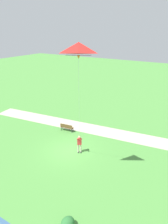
# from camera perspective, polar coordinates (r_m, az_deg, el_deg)

# --- Properties ---
(ground_plane) EXTENTS (120.00, 120.00, 0.00)m
(ground_plane) POSITION_cam_1_polar(r_m,az_deg,el_deg) (20.49, -3.62, -10.40)
(ground_plane) COLOR #4C8E3D
(walkway_path) EXTENTS (6.43, 32.05, 0.02)m
(walkway_path) POSITION_cam_1_polar(r_m,az_deg,el_deg) (23.73, 8.02, -5.75)
(walkway_path) COLOR #B7AD99
(walkway_path) RESTS_ON ground
(person_kite_flyer) EXTENTS (0.62, 0.54, 1.83)m
(person_kite_flyer) POSITION_cam_1_polar(r_m,az_deg,el_deg) (19.64, -1.24, -8.33)
(person_kite_flyer) COLOR #232328
(person_kite_flyer) RESTS_ON ground
(flying_kite) EXTENTS (3.41, 2.68, 8.26)m
(flying_kite) POSITION_cam_1_polar(r_m,az_deg,el_deg) (13.44, -1.44, 16.08)
(flying_kite) COLOR red
(park_bench_near_walkway) EXTENTS (0.63, 1.54, 0.88)m
(park_bench_near_walkway) POSITION_cam_1_polar(r_m,az_deg,el_deg) (23.87, -4.69, -4.07)
(park_bench_near_walkway) COLOR brown
(park_bench_near_walkway) RESTS_ON ground
(lakeside_shrub) EXTENTS (0.91, 0.74, 0.71)m
(lakeside_shrub) POSITION_cam_1_polar(r_m,az_deg,el_deg) (13.88, -4.48, -27.83)
(lakeside_shrub) COLOR #2D7033
(lakeside_shrub) RESTS_ON ground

